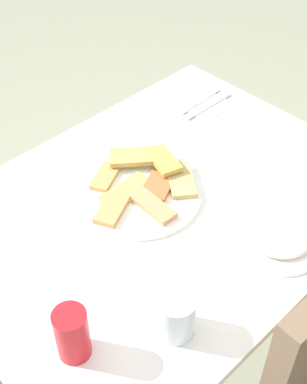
% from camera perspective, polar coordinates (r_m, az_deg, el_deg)
% --- Properties ---
extents(ground_plane, '(6.00, 6.00, 0.00)m').
position_cam_1_polar(ground_plane, '(1.96, 0.68, -17.10)').
color(ground_plane, gray).
extents(dining_table, '(1.09, 0.81, 0.75)m').
position_cam_1_polar(dining_table, '(1.42, 0.90, -3.83)').
color(dining_table, white).
rests_on(dining_table, ground_plane).
extents(pide_platter, '(0.32, 0.31, 0.04)m').
position_cam_1_polar(pide_platter, '(1.37, -1.24, 0.30)').
color(pide_platter, white).
rests_on(pide_platter, dining_table).
extents(salad_plate_greens, '(0.24, 0.24, 0.04)m').
position_cam_1_polar(salad_plate_greens, '(1.30, 12.92, -4.15)').
color(salad_plate_greens, white).
rests_on(salad_plate_greens, dining_table).
extents(soda_can, '(0.08, 0.08, 0.12)m').
position_cam_1_polar(soda_can, '(1.06, -8.55, -14.54)').
color(soda_can, red).
rests_on(soda_can, dining_table).
extents(drinking_glass, '(0.08, 0.08, 0.10)m').
position_cam_1_polar(drinking_glass, '(1.09, 2.37, -12.82)').
color(drinking_glass, silver).
rests_on(drinking_glass, dining_table).
extents(paper_napkin, '(0.14, 0.14, 0.00)m').
position_cam_1_polar(paper_napkin, '(1.70, 5.32, 9.21)').
color(paper_napkin, white).
rests_on(paper_napkin, dining_table).
extents(fork, '(0.18, 0.03, 0.00)m').
position_cam_1_polar(fork, '(1.70, 4.87, 9.58)').
color(fork, silver).
rests_on(fork, paper_napkin).
extents(spoon, '(0.19, 0.02, 0.00)m').
position_cam_1_polar(spoon, '(1.69, 5.79, 9.07)').
color(spoon, silver).
rests_on(spoon, paper_napkin).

